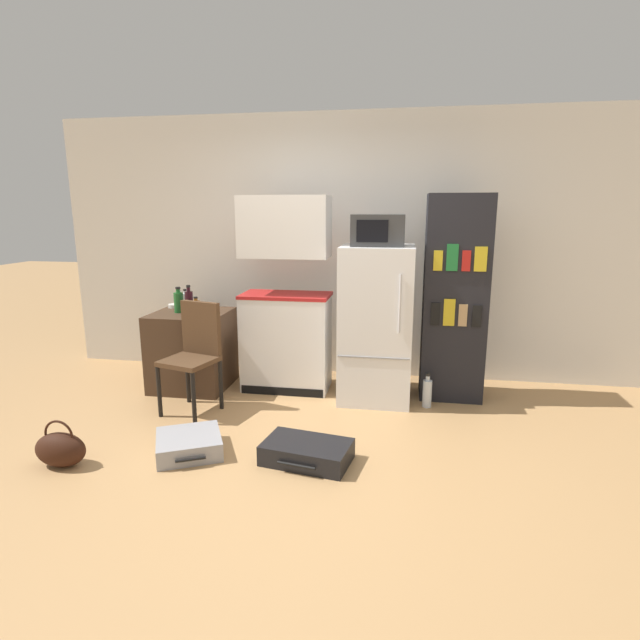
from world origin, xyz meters
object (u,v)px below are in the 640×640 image
bottle_amber_beer (196,307)px  suitcase_small_flat (189,444)px  bottle_wine_dark (189,302)px  water_bottle_front (427,393)px  bookshelf (455,299)px  refrigerator (376,324)px  bottle_clear_short (185,301)px  side_table (192,350)px  microwave (379,230)px  suitcase_large_flat (307,452)px  chair (195,348)px  handbag (60,449)px  bowl (175,306)px  bottle_green_tall (179,302)px  kitchen_hutch (286,304)px

bottle_amber_beer → suitcase_small_flat: size_ratio=0.30×
bottle_wine_dark → water_bottle_front: bottle_wine_dark is taller
suitcase_small_flat → bookshelf: bearing=10.6°
refrigerator → bottle_clear_short: 1.90m
side_table → microwave: (1.79, 0.01, 1.17)m
suitcase_large_flat → water_bottle_front: (0.86, 1.15, 0.06)m
bottle_clear_short → water_bottle_front: (2.37, -0.30, -0.70)m
bottle_wine_dark → water_bottle_front: bearing=-2.1°
chair → water_bottle_front: (1.99, 0.38, -0.43)m
bottle_wine_dark → suitcase_large_flat: bearing=-42.0°
side_table → bottle_clear_short: bottle_clear_short is taller
suitcase_small_flat → handbag: bearing=175.7°
bookshelf → bowl: 2.74m
suitcase_small_flat → handbag: size_ratio=1.65×
suitcase_large_flat → suitcase_small_flat: (-0.86, -0.02, -0.00)m
bottle_green_tall → side_table: bearing=12.6°
refrigerator → kitchen_hutch: bearing=173.1°
bottle_wine_dark → bookshelf: bearing=5.2°
bottle_clear_short → water_bottle_front: 2.49m
side_table → bottle_amber_beer: 0.48m
bottle_clear_short → bowl: bearing=157.6°
bottle_wine_dark → side_table: bearing=110.8°
kitchen_hutch → microwave: size_ratio=4.05×
bottle_amber_beer → water_bottle_front: (2.15, -0.04, -0.69)m
microwave → chair: size_ratio=0.48×
microwave → bottle_amber_beer: bearing=-175.6°
bottle_clear_short → bottle_wine_dark: bottle_wine_dark is taller
chair → bottle_amber_beer: bearing=126.3°
suitcase_large_flat → bookshelf: bearing=63.2°
refrigerator → bottle_amber_beer: 1.68m
bottle_amber_beer → bowl: bottle_amber_beer is taller
kitchen_hutch → bottle_amber_beer: bearing=-163.8°
bowl → suitcase_small_flat: bowl is taller
side_table → handbag: bearing=-98.4°
handbag → water_bottle_front: 2.92m
bottle_amber_beer → suitcase_small_flat: bottle_amber_beer is taller
refrigerator → bottle_amber_beer: size_ratio=8.03×
side_table → chair: size_ratio=0.79×
microwave → handbag: 2.98m
refrigerator → bottle_wine_dark: (-1.76, -0.09, 0.16)m
bowl → bottle_wine_dark: bearing=-44.3°
kitchen_hutch → suitcase_small_flat: 1.68m
bottle_wine_dark → bowl: 0.41m
handbag → water_bottle_front: (2.51, 1.49, 0.01)m
bottle_amber_beer → suitcase_small_flat: 1.49m
bottle_wine_dark → bottle_green_tall: bearing=157.7°
microwave → bottle_clear_short: bearing=176.1°
suitcase_small_flat → bottle_clear_short: bearing=87.1°
suitcase_small_flat → handbag: 0.85m
bottle_clear_short → bottle_amber_beer: (0.22, -0.26, -0.01)m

